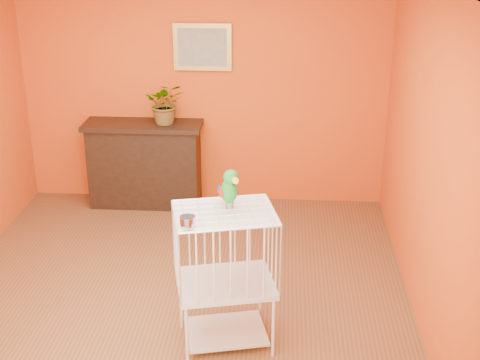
{
  "coord_description": "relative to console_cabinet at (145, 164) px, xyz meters",
  "views": [
    {
      "loc": [
        0.88,
        -4.83,
        3.09
      ],
      "look_at": [
        0.58,
        -0.46,
        1.32
      ],
      "focal_mm": 50.0,
      "sensor_mm": 36.0,
      "label": 1
    }
  ],
  "objects": [
    {
      "name": "potted_plant",
      "position": [
        0.26,
        -0.02,
        0.65
      ],
      "size": [
        0.47,
        0.51,
        0.35
      ],
      "primitive_type": "imported",
      "rotation": [
        0.0,
        0.0,
        0.15
      ],
      "color": "#26722D",
      "rests_on": "console_cabinet"
    },
    {
      "name": "ground",
      "position": [
        0.65,
        -2.03,
        -0.48
      ],
      "size": [
        4.5,
        4.5,
        0.0
      ],
      "primitive_type": "plane",
      "color": "brown",
      "rests_on": "ground"
    },
    {
      "name": "console_cabinet",
      "position": [
        0.0,
        0.0,
        0.0
      ],
      "size": [
        1.28,
        0.46,
        0.95
      ],
      "color": "black",
      "rests_on": "ground"
    },
    {
      "name": "parrot",
      "position": [
        1.15,
        -2.47,
        0.77
      ],
      "size": [
        0.19,
        0.27,
        0.31
      ],
      "rotation": [
        0.0,
        0.0,
        0.49
      ],
      "color": "#59544C",
      "rests_on": "birdcage"
    },
    {
      "name": "framed_picture",
      "position": [
        0.65,
        0.19,
        1.27
      ],
      "size": [
        0.62,
        0.04,
        0.5
      ],
      "color": "#B59B40",
      "rests_on": "room_shell"
    },
    {
      "name": "room_shell",
      "position": [
        0.65,
        -2.03,
        1.11
      ],
      "size": [
        4.5,
        4.5,
        4.5
      ],
      "color": "#C84112",
      "rests_on": "ground"
    },
    {
      "name": "birdcage",
      "position": [
        1.13,
        -2.54,
        0.09
      ],
      "size": [
        0.82,
        0.7,
        1.09
      ],
      "rotation": [
        0.0,
        0.0,
        0.24
      ],
      "color": "silver",
      "rests_on": "ground"
    },
    {
      "name": "feed_cup",
      "position": [
        0.9,
        -2.8,
        0.66
      ],
      "size": [
        0.11,
        0.11,
        0.08
      ],
      "primitive_type": "cylinder",
      "color": "silver",
      "rests_on": "birdcage"
    }
  ]
}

